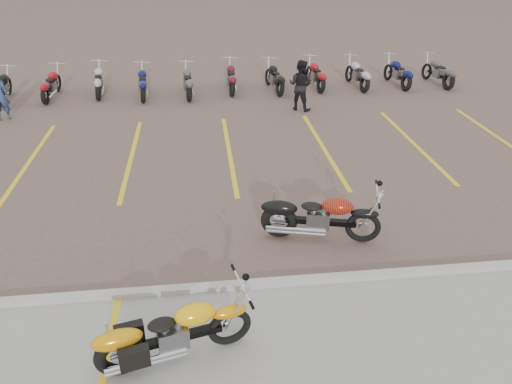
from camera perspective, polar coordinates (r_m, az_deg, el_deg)
ground at (r=10.52m, az=-1.56°, el=-4.03°), size 100.00×100.00×0.00m
curb at (r=8.85m, az=-0.34°, el=-10.51°), size 60.00×0.18×0.12m
parking_stripes at (r=14.06m, az=-3.07°, el=4.59°), size 38.00×5.50×0.01m
yellow_cruiser at (r=7.45m, az=-9.66°, el=-15.78°), size 2.25×0.68×0.94m
flame_cruiser at (r=9.95m, az=7.05°, el=-2.98°), size 2.34×0.75×0.98m
person_b at (r=17.34m, az=5.09°, el=12.06°), size 1.05×1.00×1.71m
bg_bike_row at (r=19.45m, az=-2.98°, el=12.95°), size 17.24×2.03×1.10m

